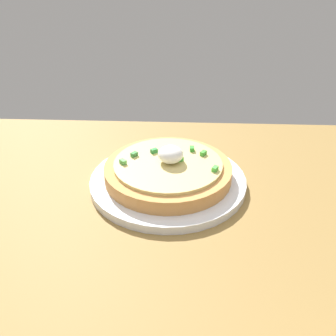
# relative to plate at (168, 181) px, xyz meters

# --- Properties ---
(dining_table) EXTENTS (1.13, 0.86, 0.03)m
(dining_table) POSITION_rel_plate_xyz_m (-0.02, 0.14, -0.03)
(dining_table) COLOR olive
(dining_table) RESTS_ON ground
(plate) EXTENTS (0.29, 0.29, 0.02)m
(plate) POSITION_rel_plate_xyz_m (0.00, 0.00, 0.00)
(plate) COLOR white
(plate) RESTS_ON dining_table
(pizza) EXTENTS (0.24, 0.24, 0.06)m
(pizza) POSITION_rel_plate_xyz_m (-0.00, -0.00, 0.02)
(pizza) COLOR tan
(pizza) RESTS_ON plate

